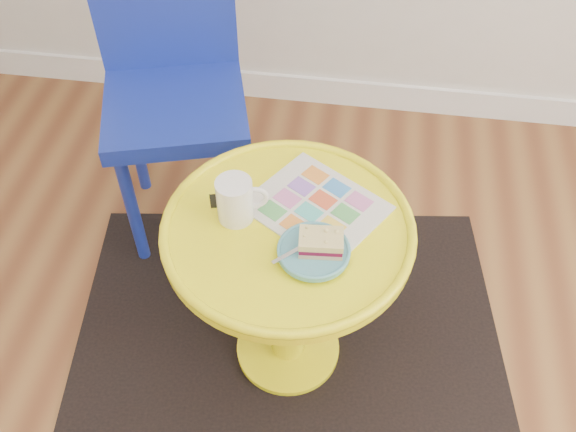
# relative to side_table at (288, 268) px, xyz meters

# --- Properties ---
(room_walls) EXTENTS (4.00, 4.00, 4.00)m
(room_walls) POSITION_rel_side_table_xyz_m (-0.70, 0.23, -0.36)
(room_walls) COLOR silver
(room_walls) RESTS_ON ground
(rug) EXTENTS (1.44, 1.26, 0.01)m
(rug) POSITION_rel_side_table_xyz_m (0.00, 0.00, -0.41)
(rug) COLOR black
(rug) RESTS_ON ground
(side_table) EXTENTS (0.61, 0.61, 0.58)m
(side_table) POSITION_rel_side_table_xyz_m (0.00, 0.00, 0.00)
(side_table) COLOR #FFF415
(side_table) RESTS_ON ground
(chair) EXTENTS (0.53, 0.53, 0.97)m
(chair) POSITION_rel_side_table_xyz_m (-0.45, 0.58, 0.14)
(chair) COLOR #172A9B
(chair) RESTS_ON ground
(newspaper) EXTENTS (0.39, 0.38, 0.01)m
(newspaper) POSITION_rel_side_table_xyz_m (0.06, 0.07, 0.17)
(newspaper) COLOR silver
(newspaper) RESTS_ON side_table
(mug) EXTENTS (0.12, 0.09, 0.11)m
(mug) POSITION_rel_side_table_xyz_m (-0.13, 0.02, 0.22)
(mug) COLOR white
(mug) RESTS_ON side_table
(plate) EXTENTS (0.17, 0.17, 0.02)m
(plate) POSITION_rel_side_table_xyz_m (0.07, -0.08, 0.18)
(plate) COLOR #509BAA
(plate) RESTS_ON newspaper
(cake_slice) EXTENTS (0.10, 0.07, 0.04)m
(cake_slice) POSITION_rel_side_table_xyz_m (0.09, -0.07, 0.21)
(cake_slice) COLOR #D3BC8C
(cake_slice) RESTS_ON plate
(fork) EXTENTS (0.12, 0.11, 0.00)m
(fork) POSITION_rel_side_table_xyz_m (0.04, -0.08, 0.19)
(fork) COLOR silver
(fork) RESTS_ON plate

